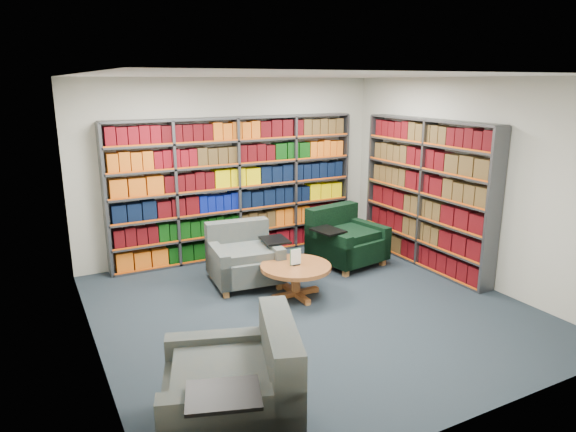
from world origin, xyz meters
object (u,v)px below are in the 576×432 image
chair_green_right (343,241)px  chair_teal_front (243,391)px  chair_teal_left (243,259)px  coffee_table (296,271)px

chair_green_right → chair_teal_front: 4.22m
chair_teal_left → chair_green_right: 1.69m
chair_teal_front → chair_green_right: bearing=45.6°
chair_teal_left → chair_green_right: size_ratio=0.94×
chair_teal_left → chair_green_right: chair_green_right is taller
chair_green_right → chair_teal_front: size_ratio=0.87×
chair_teal_left → coffee_table: 0.90m
coffee_table → chair_teal_left: bearing=116.4°
chair_green_right → coffee_table: 1.53m
chair_teal_left → coffee_table: chair_teal_left is taller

